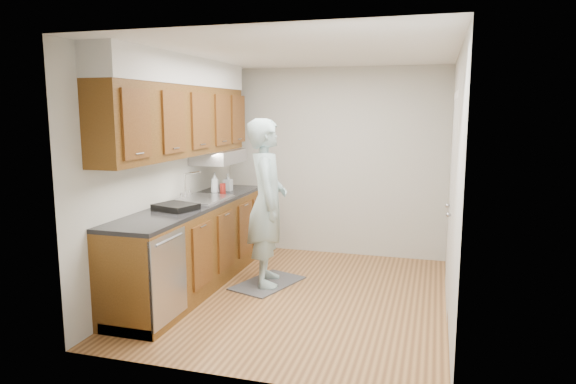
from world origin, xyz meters
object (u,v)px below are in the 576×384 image
(soap_bottle_b, at_px, (228,182))
(soda_can, at_px, (223,189))
(soap_bottle_a, at_px, (215,183))
(person, at_px, (267,192))
(dish_rack, at_px, (176,207))

(soap_bottle_b, relative_size, soda_can, 1.69)
(soap_bottle_b, xyz_separation_m, soda_can, (0.03, -0.23, -0.04))
(soda_can, bearing_deg, soap_bottle_a, -179.97)
(person, distance_m, soap_bottle_a, 0.89)
(soap_bottle_b, distance_m, soda_can, 0.24)
(soap_bottle_b, bearing_deg, soap_bottle_a, -106.93)
(person, relative_size, dish_rack, 5.39)
(soap_bottle_a, distance_m, soap_bottle_b, 0.25)
(person, bearing_deg, soap_bottle_a, 46.63)
(soap_bottle_a, distance_m, dish_rack, 1.07)
(person, bearing_deg, soap_bottle_b, 31.96)
(person, height_order, soap_bottle_a, person)
(person, distance_m, soap_bottle_b, 0.96)
(person, height_order, dish_rack, person)
(soap_bottle_a, relative_size, dish_rack, 0.66)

